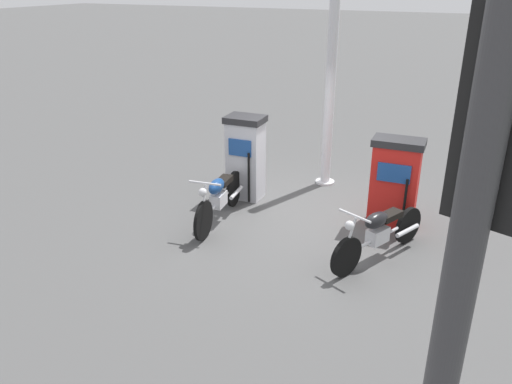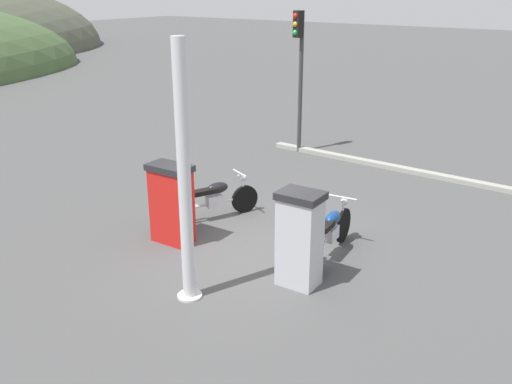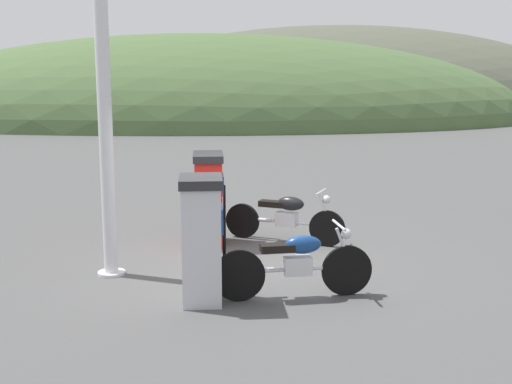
{
  "view_description": "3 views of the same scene",
  "coord_description": "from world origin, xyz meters",
  "px_view_note": "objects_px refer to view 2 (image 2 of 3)",
  "views": [
    {
      "loc": [
        7.83,
        2.72,
        4.05
      ],
      "look_at": [
        1.06,
        -0.46,
        0.88
      ],
      "focal_mm": 35.81,
      "sensor_mm": 36.0,
      "label": 1
    },
    {
      "loc": [
        -7.68,
        -5.66,
        4.71
      ],
      "look_at": [
        0.14,
        -0.07,
        1.14
      ],
      "focal_mm": 39.35,
      "sensor_mm": 36.0,
      "label": 2
    },
    {
      "loc": [
        -0.16,
        -9.66,
        2.98
      ],
      "look_at": [
        0.21,
        -0.18,
        1.2
      ],
      "focal_mm": 46.72,
      "sensor_mm": 36.0,
      "label": 3
    }
  ],
  "objects_px": {
    "fuel_pump_near": "(300,238)",
    "canopy_support_pole": "(184,182)",
    "motorcycle_near_pump": "(330,231)",
    "fuel_pump_far": "(172,203)",
    "roadside_traffic_light": "(299,58)",
    "motorcycle_far_pump": "(214,199)"
  },
  "relations": [
    {
      "from": "roadside_traffic_light",
      "to": "fuel_pump_far",
      "type": "bearing_deg",
      "value": -168.91
    },
    {
      "from": "fuel_pump_near",
      "to": "motorcycle_near_pump",
      "type": "distance_m",
      "value": 1.27
    },
    {
      "from": "fuel_pump_near",
      "to": "roadside_traffic_light",
      "type": "distance_m",
      "value": 8.13
    },
    {
      "from": "roadside_traffic_light",
      "to": "fuel_pump_near",
      "type": "bearing_deg",
      "value": -148.19
    },
    {
      "from": "fuel_pump_near",
      "to": "motorcycle_far_pump",
      "type": "height_order",
      "value": "fuel_pump_near"
    },
    {
      "from": "fuel_pump_near",
      "to": "canopy_support_pole",
      "type": "height_order",
      "value": "canopy_support_pole"
    },
    {
      "from": "fuel_pump_far",
      "to": "roadside_traffic_light",
      "type": "xyz_separation_m",
      "value": [
        6.72,
        1.32,
        1.95
      ]
    },
    {
      "from": "fuel_pump_near",
      "to": "roadside_traffic_light",
      "type": "height_order",
      "value": "roadside_traffic_light"
    },
    {
      "from": "motorcycle_far_pump",
      "to": "roadside_traffic_light",
      "type": "xyz_separation_m",
      "value": [
        5.4,
        1.26,
        2.29
      ]
    },
    {
      "from": "motorcycle_near_pump",
      "to": "motorcycle_far_pump",
      "type": "relative_size",
      "value": 1.05
    },
    {
      "from": "motorcycle_near_pump",
      "to": "fuel_pump_far",
      "type": "bearing_deg",
      "value": 113.71
    },
    {
      "from": "motorcycle_near_pump",
      "to": "fuel_pump_near",
      "type": "bearing_deg",
      "value": -176.33
    },
    {
      "from": "fuel_pump_near",
      "to": "canopy_support_pole",
      "type": "bearing_deg",
      "value": 139.15
    },
    {
      "from": "motorcycle_near_pump",
      "to": "canopy_support_pole",
      "type": "relative_size",
      "value": 0.52
    },
    {
      "from": "fuel_pump_far",
      "to": "fuel_pump_near",
      "type": "bearing_deg",
      "value": -90.0
    },
    {
      "from": "fuel_pump_near",
      "to": "fuel_pump_far",
      "type": "distance_m",
      "value": 2.85
    },
    {
      "from": "fuel_pump_far",
      "to": "canopy_support_pole",
      "type": "bearing_deg",
      "value": -129.83
    },
    {
      "from": "roadside_traffic_light",
      "to": "canopy_support_pole",
      "type": "height_order",
      "value": "canopy_support_pole"
    },
    {
      "from": "motorcycle_far_pump",
      "to": "canopy_support_pole",
      "type": "bearing_deg",
      "value": -147.61
    },
    {
      "from": "motorcycle_far_pump",
      "to": "fuel_pump_near",
      "type": "bearing_deg",
      "value": -114.36
    },
    {
      "from": "roadside_traffic_light",
      "to": "canopy_support_pole",
      "type": "relative_size",
      "value": 1.0
    },
    {
      "from": "fuel_pump_far",
      "to": "motorcycle_near_pump",
      "type": "relative_size",
      "value": 0.74
    }
  ]
}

